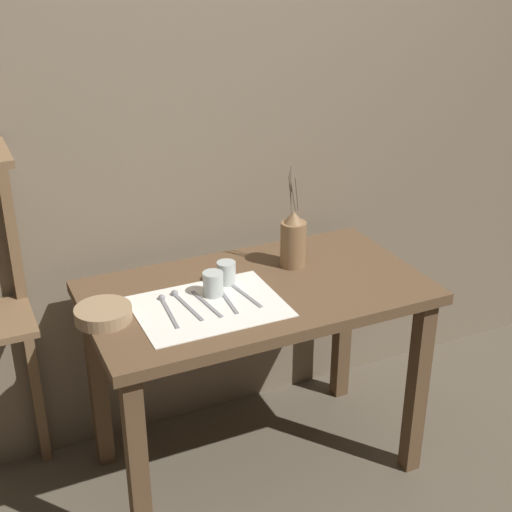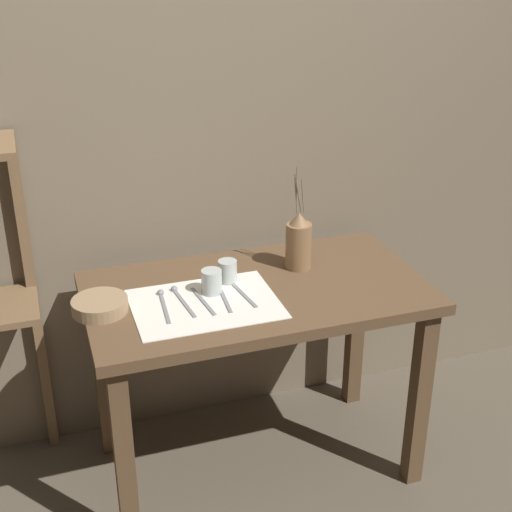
% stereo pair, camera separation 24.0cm
% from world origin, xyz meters
% --- Properties ---
extents(ground_plane, '(12.00, 12.00, 0.00)m').
position_xyz_m(ground_plane, '(0.00, 0.00, 0.00)').
color(ground_plane, brown).
extents(stone_wall_back, '(7.00, 0.06, 2.40)m').
position_xyz_m(stone_wall_back, '(0.00, 0.43, 1.20)').
color(stone_wall_back, '#7A6B56').
rests_on(stone_wall_back, ground_plane).
extents(wooden_table, '(1.17, 0.65, 0.77)m').
position_xyz_m(wooden_table, '(0.00, 0.00, 0.65)').
color(wooden_table, brown).
rests_on(wooden_table, ground_plane).
extents(linen_cloth, '(0.48, 0.36, 0.00)m').
position_xyz_m(linen_cloth, '(-0.20, -0.06, 0.77)').
color(linen_cloth, white).
rests_on(linen_cloth, wooden_table).
extents(pitcher_with_flowers, '(0.09, 0.09, 0.38)m').
position_xyz_m(pitcher_with_flowers, '(0.19, 0.11, 0.87)').
color(pitcher_with_flowers, olive).
rests_on(pitcher_with_flowers, wooden_table).
extents(wooden_bowl, '(0.18, 0.18, 0.04)m').
position_xyz_m(wooden_bowl, '(-0.53, -0.00, 0.79)').
color(wooden_bowl, '#9E7F5B').
rests_on(wooden_bowl, wooden_table).
extents(glass_tumbler_near, '(0.07, 0.07, 0.08)m').
position_xyz_m(glass_tumbler_near, '(-0.16, 0.01, 0.81)').
color(glass_tumbler_near, '#B7C1BC').
rests_on(glass_tumbler_near, wooden_table).
extents(glass_tumbler_far, '(0.07, 0.07, 0.08)m').
position_xyz_m(glass_tumbler_far, '(-0.08, 0.07, 0.81)').
color(glass_tumbler_far, '#B7C1BC').
rests_on(glass_tumbler_far, wooden_table).
extents(spoon_inner, '(0.03, 0.22, 0.02)m').
position_xyz_m(spoon_inner, '(-0.33, 0.01, 0.78)').
color(spoon_inner, gray).
rests_on(spoon_inner, wooden_table).
extents(spoon_outer, '(0.04, 0.22, 0.02)m').
position_xyz_m(spoon_outer, '(-0.27, 0.02, 0.78)').
color(spoon_outer, gray).
rests_on(spoon_outer, wooden_table).
extents(knife_center, '(0.04, 0.20, 0.00)m').
position_xyz_m(knife_center, '(-0.20, -0.05, 0.77)').
color(knife_center, gray).
rests_on(knife_center, wooden_table).
extents(fork_outer, '(0.03, 0.21, 0.00)m').
position_xyz_m(fork_outer, '(-0.13, -0.05, 0.77)').
color(fork_outer, gray).
rests_on(fork_outer, wooden_table).
extents(fork_inner, '(0.04, 0.20, 0.00)m').
position_xyz_m(fork_inner, '(-0.06, -0.04, 0.77)').
color(fork_inner, gray).
rests_on(fork_inner, wooden_table).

